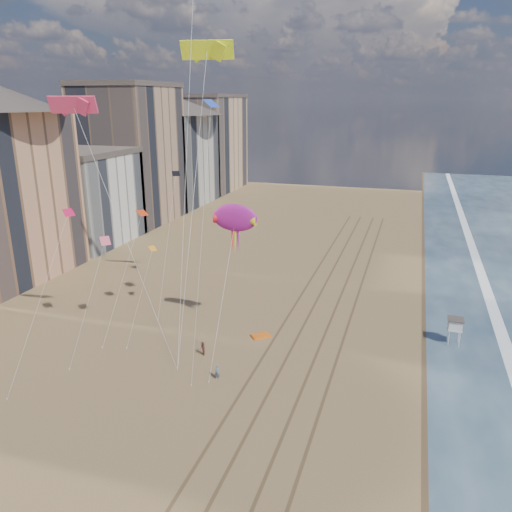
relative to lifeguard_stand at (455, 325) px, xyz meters
The scene contains 11 objects.
wet_sand 9.61m from the lifeguard_stand, 82.35° to the left, with size 260.00×260.00×0.00m, color #42301E.
foam 10.97m from the lifeguard_stand, 59.52° to the left, with size 260.00×260.00×0.00m, color white.
tracks 15.40m from the lifeguard_stand, behind, with size 7.68×120.00×0.01m.
buildings 73.29m from the lifeguard_stand, 151.25° to the left, with size 34.72×131.35×29.00m.
lifeguard_stand is the anchor object (origin of this frame).
grounded_kite 21.19m from the lifeguard_stand, 167.00° to the right, with size 2.04×1.30×0.23m, color orange.
show_kite 26.41m from the lifeguard_stand, 167.83° to the right, with size 4.72×5.67×16.86m.
kite_flyer_a 26.26m from the lifeguard_stand, 146.48° to the right, with size 0.55×0.36×1.51m, color slate.
kite_flyer_b 27.26m from the lifeguard_stand, 157.03° to the right, with size 0.72×0.56×1.49m, color brown.
parafoils 42.84m from the lifeguard_stand, 168.04° to the right, with size 13.13×15.69×18.99m.
small_kites 36.56m from the lifeguard_stand, behind, with size 15.81×17.67×17.56m.
Camera 1 is at (12.15, -22.58, 25.56)m, focal length 35.00 mm.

